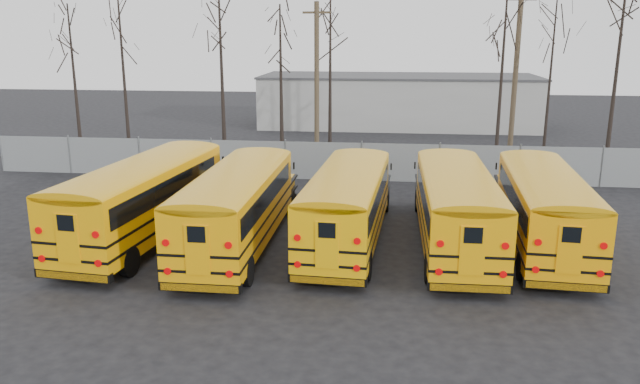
# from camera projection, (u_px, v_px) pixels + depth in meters

# --- Properties ---
(ground) EXTENTS (120.00, 120.00, 0.00)m
(ground) POSITION_uv_depth(u_px,v_px,m) (343.00, 262.00, 21.11)
(ground) COLOR black
(ground) RESTS_ON ground
(fence) EXTENTS (40.00, 0.04, 2.00)m
(fence) POSITION_uv_depth(u_px,v_px,m) (361.00, 162.00, 32.40)
(fence) COLOR gray
(fence) RESTS_ON ground
(distant_building) EXTENTS (22.00, 8.00, 4.00)m
(distant_building) POSITION_uv_depth(u_px,v_px,m) (398.00, 101.00, 51.17)
(distant_building) COLOR #AAA9A5
(distant_building) RESTS_ON ground
(bus_a) EXTENTS (3.61, 11.16, 3.07)m
(bus_a) POSITION_uv_depth(u_px,v_px,m) (146.00, 193.00, 22.99)
(bus_a) COLOR black
(bus_a) RESTS_ON ground
(bus_b) EXTENTS (2.51, 10.65, 2.97)m
(bus_b) POSITION_uv_depth(u_px,v_px,m) (238.00, 201.00, 22.10)
(bus_b) COLOR black
(bus_b) RESTS_ON ground
(bus_c) EXTENTS (3.00, 10.41, 2.88)m
(bus_c) POSITION_uv_depth(u_px,v_px,m) (348.00, 200.00, 22.48)
(bus_c) COLOR black
(bus_c) RESTS_ON ground
(bus_d) EXTENTS (2.46, 10.52, 2.94)m
(bus_d) POSITION_uv_depth(u_px,v_px,m) (456.00, 202.00, 22.05)
(bus_d) COLOR black
(bus_d) RESTS_ON ground
(bus_e) EXTENTS (3.01, 10.46, 2.89)m
(bus_e) POSITION_uv_depth(u_px,v_px,m) (544.00, 203.00, 22.08)
(bus_e) COLOR black
(bus_e) RESTS_ON ground
(utility_pole_left) EXTENTS (1.65, 0.29, 9.24)m
(utility_pole_left) POSITION_uv_depth(u_px,v_px,m) (317.00, 81.00, 36.68)
(utility_pole_left) COLOR #4D3F2C
(utility_pole_left) RESTS_ON ground
(utility_pole_right) EXTENTS (1.79, 0.39, 10.04)m
(utility_pole_right) POSITION_uv_depth(u_px,v_px,m) (516.00, 73.00, 36.88)
(utility_pole_right) COLOR #4A3C2A
(utility_pole_right) RESTS_ON ground
(tree_0) EXTENTS (0.26, 0.26, 9.24)m
(tree_0) POSITION_uv_depth(u_px,v_px,m) (74.00, 80.00, 39.23)
(tree_0) COLOR black
(tree_0) RESTS_ON ground
(tree_1) EXTENTS (0.26, 0.26, 10.31)m
(tree_1) POSITION_uv_depth(u_px,v_px,m) (124.00, 74.00, 36.76)
(tree_1) COLOR black
(tree_1) RESTS_ON ground
(tree_2) EXTENTS (0.26, 0.26, 11.10)m
(tree_2) POSITION_uv_depth(u_px,v_px,m) (221.00, 66.00, 37.95)
(tree_2) COLOR black
(tree_2) RESTS_ON ground
(tree_3) EXTENTS (0.26, 0.26, 9.10)m
(tree_3) POSITION_uv_depth(u_px,v_px,m) (281.00, 84.00, 36.98)
(tree_3) COLOR black
(tree_3) RESTS_ON ground
(tree_4) EXTENTS (0.26, 0.26, 10.50)m
(tree_4) POSITION_uv_depth(u_px,v_px,m) (330.00, 71.00, 37.28)
(tree_4) COLOR black
(tree_4) RESTS_ON ground
(tree_5) EXTENTS (0.26, 0.26, 10.64)m
(tree_5) POSITION_uv_depth(u_px,v_px,m) (502.00, 76.00, 32.48)
(tree_5) COLOR black
(tree_5) RESTS_ON ground
(tree_6) EXTENTS (0.26, 0.26, 9.48)m
(tree_6) POSITION_uv_depth(u_px,v_px,m) (550.00, 83.00, 35.22)
(tree_6) COLOR black
(tree_6) RESTS_ON ground
(tree_7) EXTENTS (0.26, 0.26, 11.54)m
(tree_7) POSITION_uv_depth(u_px,v_px,m) (617.00, 68.00, 31.82)
(tree_7) COLOR black
(tree_7) RESTS_ON ground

